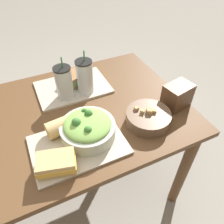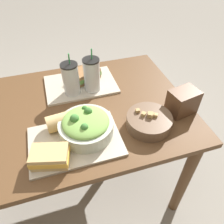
{
  "view_description": "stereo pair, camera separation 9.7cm",
  "coord_description": "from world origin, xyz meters",
  "px_view_note": "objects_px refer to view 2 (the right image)",
  "views": [
    {
      "loc": [
        -0.1,
        -0.8,
        1.47
      ],
      "look_at": [
        0.2,
        -0.16,
        0.81
      ],
      "focal_mm": 35.0,
      "sensor_mm": 36.0,
      "label": 1
    },
    {
      "loc": [
        -0.01,
        -0.84,
        1.47
      ],
      "look_at": [
        0.2,
        -0.16,
        0.81
      ],
      "focal_mm": 35.0,
      "sensor_mm": 36.0,
      "label": 2
    }
  ],
  "objects_px": {
    "soup_bowl": "(149,121)",
    "baguette_near": "(60,122)",
    "chip_bag": "(183,102)",
    "sandwich_near": "(50,157)",
    "drink_cup_dark": "(71,80)",
    "drink_cup_red": "(92,76)",
    "salad_bowl": "(86,125)",
    "sandwich_far": "(86,74)"
  },
  "relations": [
    {
      "from": "soup_bowl",
      "to": "sandwich_near",
      "type": "distance_m",
      "value": 0.46
    },
    {
      "from": "salad_bowl",
      "to": "soup_bowl",
      "type": "xyz_separation_m",
      "value": [
        0.29,
        -0.03,
        -0.03
      ]
    },
    {
      "from": "salad_bowl",
      "to": "drink_cup_dark",
      "type": "distance_m",
      "value": 0.31
    },
    {
      "from": "soup_bowl",
      "to": "drink_cup_red",
      "type": "bearing_deg",
      "value": 118.34
    },
    {
      "from": "sandwich_near",
      "to": "baguette_near",
      "type": "xyz_separation_m",
      "value": [
        0.06,
        0.17,
        0.01
      ]
    },
    {
      "from": "salad_bowl",
      "to": "sandwich_far",
      "type": "bearing_deg",
      "value": 78.24
    },
    {
      "from": "baguette_near",
      "to": "chip_bag",
      "type": "distance_m",
      "value": 0.59
    },
    {
      "from": "chip_bag",
      "to": "salad_bowl",
      "type": "bearing_deg",
      "value": 170.44
    },
    {
      "from": "soup_bowl",
      "to": "baguette_near",
      "type": "height_order",
      "value": "baguette_near"
    },
    {
      "from": "sandwich_near",
      "to": "baguette_near",
      "type": "height_order",
      "value": "baguette_near"
    },
    {
      "from": "sandwich_near",
      "to": "baguette_near",
      "type": "distance_m",
      "value": 0.18
    },
    {
      "from": "baguette_near",
      "to": "drink_cup_dark",
      "type": "bearing_deg",
      "value": -28.08
    },
    {
      "from": "salad_bowl",
      "to": "sandwich_far",
      "type": "relative_size",
      "value": 1.3
    },
    {
      "from": "drink_cup_dark",
      "to": "salad_bowl",
      "type": "bearing_deg",
      "value": -88.19
    },
    {
      "from": "salad_bowl",
      "to": "soup_bowl",
      "type": "relative_size",
      "value": 1.15
    },
    {
      "from": "salad_bowl",
      "to": "soup_bowl",
      "type": "height_order",
      "value": "salad_bowl"
    },
    {
      "from": "baguette_near",
      "to": "drink_cup_red",
      "type": "distance_m",
      "value": 0.32
    },
    {
      "from": "soup_bowl",
      "to": "drink_cup_red",
      "type": "distance_m",
      "value": 0.39
    },
    {
      "from": "salad_bowl",
      "to": "drink_cup_dark",
      "type": "bearing_deg",
      "value": 91.81
    },
    {
      "from": "sandwich_near",
      "to": "baguette_near",
      "type": "relative_size",
      "value": 1.39
    },
    {
      "from": "chip_bag",
      "to": "sandwich_far",
      "type": "bearing_deg",
      "value": 123.71
    },
    {
      "from": "salad_bowl",
      "to": "drink_cup_red",
      "type": "distance_m",
      "value": 0.33
    },
    {
      "from": "drink_cup_red",
      "to": "drink_cup_dark",
      "type": "bearing_deg",
      "value": 180.0
    },
    {
      "from": "sandwich_far",
      "to": "drink_cup_red",
      "type": "distance_m",
      "value": 0.12
    },
    {
      "from": "salad_bowl",
      "to": "chip_bag",
      "type": "relative_size",
      "value": 1.57
    },
    {
      "from": "soup_bowl",
      "to": "sandwich_far",
      "type": "bearing_deg",
      "value": 114.19
    },
    {
      "from": "sandwich_near",
      "to": "drink_cup_red",
      "type": "height_order",
      "value": "drink_cup_red"
    },
    {
      "from": "baguette_near",
      "to": "chip_bag",
      "type": "bearing_deg",
      "value": -101.61
    },
    {
      "from": "sandwich_near",
      "to": "drink_cup_dark",
      "type": "xyz_separation_m",
      "value": [
        0.16,
        0.42,
        0.05
      ]
    },
    {
      "from": "sandwich_far",
      "to": "baguette_near",
      "type": "bearing_deg",
      "value": -143.39
    },
    {
      "from": "soup_bowl",
      "to": "sandwich_far",
      "type": "distance_m",
      "value": 0.49
    },
    {
      "from": "soup_bowl",
      "to": "sandwich_far",
      "type": "xyz_separation_m",
      "value": [
        -0.2,
        0.45,
        0.01
      ]
    },
    {
      "from": "drink_cup_dark",
      "to": "chip_bag",
      "type": "distance_m",
      "value": 0.58
    },
    {
      "from": "soup_bowl",
      "to": "salad_bowl",
      "type": "bearing_deg",
      "value": 173.2
    },
    {
      "from": "drink_cup_dark",
      "to": "drink_cup_red",
      "type": "height_order",
      "value": "drink_cup_red"
    },
    {
      "from": "soup_bowl",
      "to": "baguette_near",
      "type": "distance_m",
      "value": 0.4
    },
    {
      "from": "drink_cup_dark",
      "to": "baguette_near",
      "type": "bearing_deg",
      "value": -111.46
    },
    {
      "from": "sandwich_near",
      "to": "drink_cup_dark",
      "type": "distance_m",
      "value": 0.45
    },
    {
      "from": "drink_cup_dark",
      "to": "drink_cup_red",
      "type": "distance_m",
      "value": 0.11
    },
    {
      "from": "drink_cup_red",
      "to": "baguette_near",
      "type": "bearing_deg",
      "value": -130.51
    },
    {
      "from": "drink_cup_dark",
      "to": "chip_bag",
      "type": "bearing_deg",
      "value": -30.87
    },
    {
      "from": "sandwich_near",
      "to": "chip_bag",
      "type": "bearing_deg",
      "value": 25.1
    }
  ]
}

